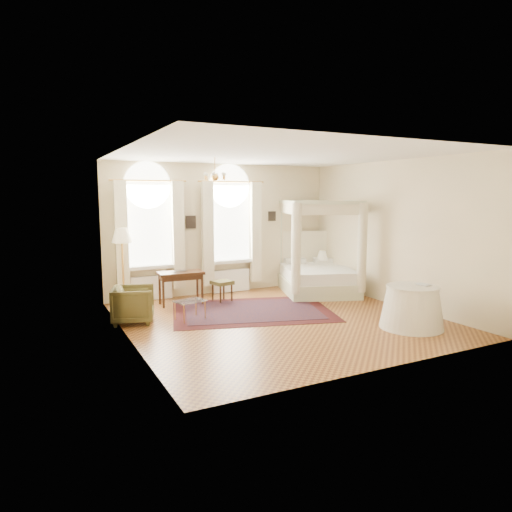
{
  "coord_description": "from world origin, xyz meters",
  "views": [
    {
      "loc": [
        -4.52,
        -7.84,
        2.51
      ],
      "look_at": [
        -0.34,
        0.4,
        1.28
      ],
      "focal_mm": 32.0,
      "sensor_mm": 36.0,
      "label": 1
    }
  ],
  "objects_px": {
    "canopy_bed": "(318,272)",
    "floor_lamp": "(122,239)",
    "writing_desk": "(181,276)",
    "coffee_table": "(190,302)",
    "armchair": "(133,304)",
    "stool": "(222,284)",
    "nightstand": "(321,277)",
    "side_table": "(412,307)"
  },
  "relations": [
    {
      "from": "stool",
      "to": "side_table",
      "type": "distance_m",
      "value": 4.37
    },
    {
      "from": "armchair",
      "to": "floor_lamp",
      "type": "height_order",
      "value": "floor_lamp"
    },
    {
      "from": "armchair",
      "to": "coffee_table",
      "type": "relative_size",
      "value": 1.2
    },
    {
      "from": "writing_desk",
      "to": "coffee_table",
      "type": "xyz_separation_m",
      "value": [
        -0.24,
        -1.36,
        -0.3
      ]
    },
    {
      "from": "writing_desk",
      "to": "side_table",
      "type": "xyz_separation_m",
      "value": [
        3.34,
        -3.8,
        -0.26
      ]
    },
    {
      "from": "canopy_bed",
      "to": "stool",
      "type": "relative_size",
      "value": 5.13
    },
    {
      "from": "canopy_bed",
      "to": "writing_desk",
      "type": "xyz_separation_m",
      "value": [
        -3.57,
        0.34,
        0.11
      ]
    },
    {
      "from": "nightstand",
      "to": "writing_desk",
      "type": "xyz_separation_m",
      "value": [
        -4.09,
        -0.24,
        0.39
      ]
    },
    {
      "from": "stool",
      "to": "coffee_table",
      "type": "relative_size",
      "value": 0.77
    },
    {
      "from": "nightstand",
      "to": "writing_desk",
      "type": "relative_size",
      "value": 0.5
    },
    {
      "from": "writing_desk",
      "to": "armchair",
      "type": "height_order",
      "value": "writing_desk"
    },
    {
      "from": "nightstand",
      "to": "armchair",
      "type": "height_order",
      "value": "armchair"
    },
    {
      "from": "stool",
      "to": "writing_desk",
      "type": "bearing_deg",
      "value": 172.12
    },
    {
      "from": "nightstand",
      "to": "stool",
      "type": "xyz_separation_m",
      "value": [
        -3.12,
        -0.37,
        0.15
      ]
    },
    {
      "from": "armchair",
      "to": "side_table",
      "type": "distance_m",
      "value": 5.41
    },
    {
      "from": "writing_desk",
      "to": "armchair",
      "type": "xyz_separation_m",
      "value": [
        -1.31,
        -1.03,
        -0.29
      ]
    },
    {
      "from": "nightstand",
      "to": "coffee_table",
      "type": "distance_m",
      "value": 4.62
    },
    {
      "from": "nightstand",
      "to": "stool",
      "type": "distance_m",
      "value": 3.15
    },
    {
      "from": "writing_desk",
      "to": "coffee_table",
      "type": "height_order",
      "value": "writing_desk"
    },
    {
      "from": "stool",
      "to": "armchair",
      "type": "height_order",
      "value": "armchair"
    },
    {
      "from": "armchair",
      "to": "coffee_table",
      "type": "height_order",
      "value": "armchair"
    },
    {
      "from": "writing_desk",
      "to": "coffee_table",
      "type": "relative_size",
      "value": 1.58
    },
    {
      "from": "canopy_bed",
      "to": "armchair",
      "type": "distance_m",
      "value": 4.93
    },
    {
      "from": "armchair",
      "to": "floor_lamp",
      "type": "relative_size",
      "value": 0.45
    },
    {
      "from": "side_table",
      "to": "stool",
      "type": "bearing_deg",
      "value": 122.88
    },
    {
      "from": "nightstand",
      "to": "floor_lamp",
      "type": "bearing_deg",
      "value": 176.7
    },
    {
      "from": "canopy_bed",
      "to": "floor_lamp",
      "type": "height_order",
      "value": "canopy_bed"
    },
    {
      "from": "canopy_bed",
      "to": "stool",
      "type": "distance_m",
      "value": 2.61
    },
    {
      "from": "nightstand",
      "to": "coffee_table",
      "type": "relative_size",
      "value": 0.79
    },
    {
      "from": "nightstand",
      "to": "canopy_bed",
      "type": "bearing_deg",
      "value": -132.49
    },
    {
      "from": "armchair",
      "to": "floor_lamp",
      "type": "distance_m",
      "value": 1.96
    },
    {
      "from": "nightstand",
      "to": "floor_lamp",
      "type": "distance_m",
      "value": 5.44
    },
    {
      "from": "coffee_table",
      "to": "side_table",
      "type": "height_order",
      "value": "side_table"
    },
    {
      "from": "side_table",
      "to": "armchair",
      "type": "bearing_deg",
      "value": 149.21
    },
    {
      "from": "canopy_bed",
      "to": "floor_lamp",
      "type": "distance_m",
      "value": 4.93
    },
    {
      "from": "writing_desk",
      "to": "side_table",
      "type": "height_order",
      "value": "side_table"
    },
    {
      "from": "coffee_table",
      "to": "side_table",
      "type": "relative_size",
      "value": 0.56
    },
    {
      "from": "stool",
      "to": "nightstand",
      "type": "bearing_deg",
      "value": 6.85
    },
    {
      "from": "nightstand",
      "to": "floor_lamp",
      "type": "height_order",
      "value": "floor_lamp"
    },
    {
      "from": "armchair",
      "to": "coffee_table",
      "type": "distance_m",
      "value": 1.11
    },
    {
      "from": "nightstand",
      "to": "floor_lamp",
      "type": "relative_size",
      "value": 0.3
    },
    {
      "from": "stool",
      "to": "floor_lamp",
      "type": "distance_m",
      "value": 2.52
    }
  ]
}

